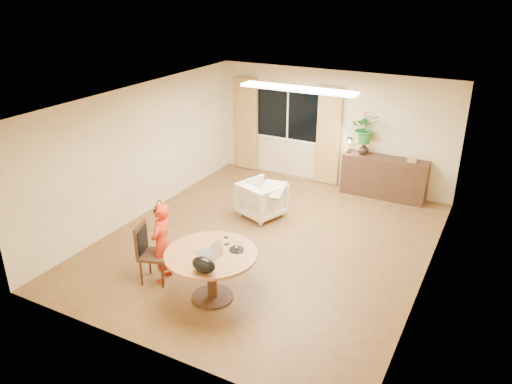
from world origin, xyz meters
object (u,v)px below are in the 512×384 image
Objects in this scene: dining_table at (211,263)px; sideboard at (384,177)px; dining_chair at (154,253)px; child at (162,243)px; armchair at (262,199)px.

sideboard is (1.26, 4.93, -0.16)m from dining_table.
sideboard is at bearing 47.94° from dining_chair.
child reaches higher than sideboard.
armchair is (0.31, 2.77, -0.30)m from child.
armchair is at bearing -132.33° from sideboard.
sideboard is at bearing 143.61° from child.
dining_chair is 1.22× the size of armchair.
child is at bearing 26.24° from dining_chair.
dining_chair reaches higher than dining_table.
dining_chair reaches higher than armchair.
dining_chair is 5.45m from sideboard.
dining_table reaches higher than armchair.
dining_chair is at bearing -58.60° from child.
child reaches higher than dining_chair.
armchair is at bearing 161.62° from child.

